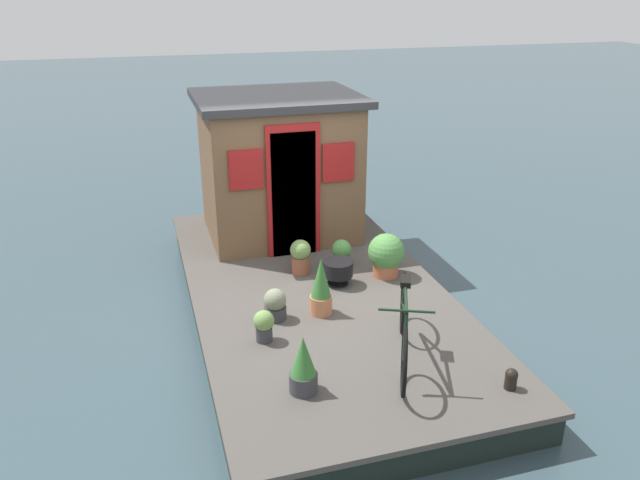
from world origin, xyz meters
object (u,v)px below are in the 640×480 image
potted_plant_thyme (301,256)px  potted_plant_lavender (275,304)px  bicycle (404,325)px  houseboat_cabin (279,166)px  potted_plant_succulent (321,287)px  mooring_bollard (511,378)px  potted_plant_mint (303,366)px  potted_plant_ivy (341,253)px  charcoal_grill (338,269)px  potted_plant_basil (386,254)px  potted_plant_rosemary (264,325)px

potted_plant_thyme → potted_plant_lavender: 1.20m
bicycle → potted_plant_lavender: bearing=42.5°
houseboat_cabin → potted_plant_succulent: houseboat_cabin is taller
mooring_bollard → potted_plant_succulent: bearing=34.4°
potted_plant_succulent → potted_plant_mint: bearing=157.1°
potted_plant_ivy → potted_plant_mint: size_ratio=0.66×
charcoal_grill → bicycle: bearing=-176.6°
potted_plant_succulent → charcoal_grill: 0.77m
potted_plant_thyme → potted_plant_basil: potted_plant_basil is taller
bicycle → potted_plant_lavender: 1.54m
potted_plant_ivy → potted_plant_lavender: (-1.09, 1.13, -0.02)m
potted_plant_ivy → mooring_bollard: (-2.97, -0.66, -0.09)m
potted_plant_mint → potted_plant_rosemary: 0.97m
potted_plant_mint → potted_plant_lavender: bearing=-1.9°
houseboat_cabin → potted_plant_lavender: 2.72m
bicycle → charcoal_grill: size_ratio=4.35×
potted_plant_ivy → mooring_bollard: potted_plant_ivy is taller
potted_plant_ivy → mooring_bollard: 3.04m
potted_plant_succulent → charcoal_grill: size_ratio=1.80×
charcoal_grill → potted_plant_ivy: bearing=-23.3°
bicycle → potted_plant_thyme: bearing=12.1°
bicycle → potted_plant_ivy: 2.23m
bicycle → potted_plant_thyme: (2.18, 0.47, -0.13)m
potted_plant_thyme → potted_plant_basil: (-0.37, -1.02, 0.05)m
potted_plant_ivy → potted_plant_rosemary: 2.02m
bicycle → potted_plant_rosemary: bearing=60.2°
mooring_bollard → charcoal_grill: bearing=19.0°
potted_plant_thyme → potted_plant_ivy: (0.04, -0.56, -0.04)m
bicycle → potted_plant_mint: 1.11m
bicycle → potted_plant_thyme: size_ratio=3.59×
potted_plant_rosemary → potted_plant_lavender: bearing=-27.2°
potted_plant_basil → potted_plant_mint: size_ratio=0.98×
potted_plant_thyme → potted_plant_rosemary: (-1.47, 0.78, -0.05)m
potted_plant_lavender → potted_plant_ivy: bearing=-46.0°
bicycle → potted_plant_ivy: size_ratio=4.35×
potted_plant_basil → bicycle: bearing=163.0°
bicycle → potted_plant_lavender: size_ratio=4.54×
potted_plant_lavender → potted_plant_succulent: bearing=-92.4°
potted_plant_succulent → potted_plant_ivy: potted_plant_succulent is taller
potted_plant_thyme → charcoal_grill: bearing=-139.9°
potted_plant_mint → potted_plant_ivy: bearing=-25.6°
bicycle → potted_plant_basil: bearing=-17.0°
bicycle → potted_plant_ivy: bearing=-2.5°
potted_plant_basil → potted_plant_mint: potted_plant_mint is taller
charcoal_grill → mooring_bollard: bearing=-161.0°
bicycle → potted_plant_basil: (1.81, -0.55, -0.08)m
charcoal_grill → potted_plant_lavender: bearing=123.9°
potted_plant_lavender → charcoal_grill: (0.62, -0.93, 0.02)m
houseboat_cabin → bicycle: houseboat_cabin is taller
potted_plant_mint → charcoal_grill: bearing=-26.1°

